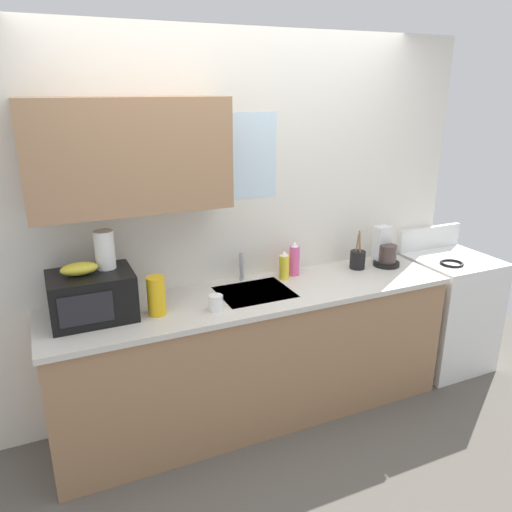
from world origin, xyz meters
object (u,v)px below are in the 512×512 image
at_px(cereal_canister, 156,296).
at_px(mug_white, 216,303).
at_px(dish_soap_bottle_pink, 294,259).
at_px(banana_bunch, 79,269).
at_px(paper_towel_roll, 105,250).
at_px(dish_soap_bottle_yellow, 284,266).
at_px(stove_range, 446,310).
at_px(microwave, 92,296).
at_px(coffee_maker, 385,251).
at_px(utensil_crock, 358,259).

height_order(cereal_canister, mug_white, cereal_canister).
bearing_deg(dish_soap_bottle_pink, banana_bunch, -174.38).
height_order(banana_bunch, dish_soap_bottle_pink, banana_bunch).
height_order(banana_bunch, paper_towel_roll, paper_towel_roll).
relative_size(banana_bunch, dish_soap_bottle_yellow, 0.99).
height_order(dish_soap_bottle_yellow, cereal_canister, cereal_canister).
height_order(paper_towel_roll, dish_soap_bottle_pink, paper_towel_roll).
xyz_separation_m(dish_soap_bottle_pink, cereal_canister, (-1.03, -0.24, -0.00)).
relative_size(paper_towel_roll, dish_soap_bottle_yellow, 1.09).
bearing_deg(cereal_canister, banana_bunch, 165.62).
bearing_deg(mug_white, stove_range, 4.12).
height_order(stove_range, banana_bunch, banana_bunch).
relative_size(stove_range, mug_white, 11.37).
bearing_deg(paper_towel_roll, stove_range, -2.16).
xyz_separation_m(microwave, dish_soap_bottle_pink, (1.37, 0.14, -0.02)).
xyz_separation_m(paper_towel_roll, dish_soap_bottle_yellow, (1.17, 0.05, -0.29)).
bearing_deg(coffee_maker, cereal_canister, -174.79).
bearing_deg(mug_white, dish_soap_bottle_pink, 25.24).
height_order(dish_soap_bottle_yellow, dish_soap_bottle_pink, dish_soap_bottle_pink).
xyz_separation_m(coffee_maker, dish_soap_bottle_yellow, (-0.81, 0.05, -0.01)).
bearing_deg(cereal_canister, mug_white, -15.35).
xyz_separation_m(microwave, banana_bunch, (-0.05, 0.00, 0.17)).
bearing_deg(paper_towel_roll, mug_white, -22.91).
bearing_deg(stove_range, cereal_canister, -178.68).
bearing_deg(mug_white, coffee_maker, 9.99).
xyz_separation_m(dish_soap_bottle_yellow, dish_soap_bottle_pink, (0.10, 0.04, 0.02)).
bearing_deg(stove_range, coffee_maker, 169.75).
height_order(cereal_canister, utensil_crock, utensil_crock).
xyz_separation_m(coffee_maker, cereal_canister, (-1.74, -0.16, 0.01)).
bearing_deg(banana_bunch, stove_range, -0.98).
bearing_deg(mug_white, banana_bunch, 165.17).
bearing_deg(dish_soap_bottle_pink, coffee_maker, -6.50).
height_order(banana_bunch, mug_white, banana_bunch).
distance_m(paper_towel_roll, cereal_canister, 0.39).
xyz_separation_m(dish_soap_bottle_pink, mug_white, (-0.70, -0.33, -0.07)).
relative_size(banana_bunch, cereal_canister, 0.87).
height_order(microwave, dish_soap_bottle_yellow, microwave).
height_order(stove_range, utensil_crock, utensil_crock).
xyz_separation_m(microwave, utensil_crock, (1.85, 0.07, -0.06)).
bearing_deg(coffee_maker, stove_range, -10.25).
bearing_deg(utensil_crock, banana_bunch, -177.89).
bearing_deg(banana_bunch, utensil_crock, 2.11).
relative_size(microwave, banana_bunch, 2.30).
height_order(dish_soap_bottle_pink, mug_white, dish_soap_bottle_pink).
bearing_deg(dish_soap_bottle_yellow, cereal_canister, -167.59).
height_order(banana_bunch, coffee_maker, banana_bunch).
xyz_separation_m(stove_range, dish_soap_bottle_yellow, (-1.39, 0.15, 0.54)).
bearing_deg(dish_soap_bottle_pink, stove_range, -8.19).
distance_m(dish_soap_bottle_pink, cereal_canister, 1.05).
distance_m(microwave, dish_soap_bottle_pink, 1.37).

